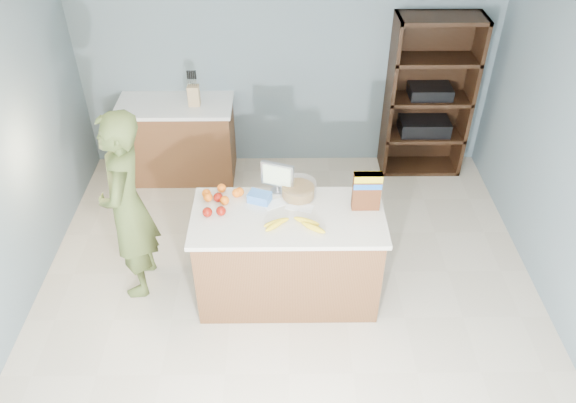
{
  "coord_description": "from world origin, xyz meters",
  "views": [
    {
      "loc": [
        -0.04,
        -3.18,
        3.74
      ],
      "look_at": [
        0.0,
        0.35,
        1.0
      ],
      "focal_mm": 35.0,
      "sensor_mm": 36.0,
      "label": 1
    }
  ],
  "objects_px": {
    "counter_peninsula": "(288,259)",
    "shelving_unit": "(427,99)",
    "tv": "(277,176)",
    "cereal_box": "(367,189)",
    "person": "(127,207)"
  },
  "relations": [
    {
      "from": "person",
      "to": "tv",
      "type": "relative_size",
      "value": 6.19
    },
    {
      "from": "person",
      "to": "tv",
      "type": "bearing_deg",
      "value": 95.36
    },
    {
      "from": "tv",
      "to": "cereal_box",
      "type": "xyz_separation_m",
      "value": [
        0.71,
        -0.23,
        0.04
      ]
    },
    {
      "from": "shelving_unit",
      "to": "person",
      "type": "xyz_separation_m",
      "value": [
        -2.87,
        -1.9,
        0.01
      ]
    },
    {
      "from": "shelving_unit",
      "to": "cereal_box",
      "type": "bearing_deg",
      "value": -115.2
    },
    {
      "from": "tv",
      "to": "counter_peninsula",
      "type": "bearing_deg",
      "value": -75.01
    },
    {
      "from": "counter_peninsula",
      "to": "person",
      "type": "bearing_deg",
      "value": 173.56
    },
    {
      "from": "shelving_unit",
      "to": "cereal_box",
      "type": "distance_m",
      "value": 2.18
    },
    {
      "from": "shelving_unit",
      "to": "tv",
      "type": "relative_size",
      "value": 6.38
    },
    {
      "from": "counter_peninsula",
      "to": "shelving_unit",
      "type": "xyz_separation_m",
      "value": [
        1.55,
        2.05,
        0.45
      ]
    },
    {
      "from": "counter_peninsula",
      "to": "tv",
      "type": "relative_size",
      "value": 5.53
    },
    {
      "from": "counter_peninsula",
      "to": "person",
      "type": "xyz_separation_m",
      "value": [
        -1.32,
        0.15,
        0.46
      ]
    },
    {
      "from": "cereal_box",
      "to": "counter_peninsula",
      "type": "bearing_deg",
      "value": -172.02
    },
    {
      "from": "counter_peninsula",
      "to": "person",
      "type": "relative_size",
      "value": 0.89
    },
    {
      "from": "shelving_unit",
      "to": "tv",
      "type": "bearing_deg",
      "value": -133.38
    }
  ]
}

